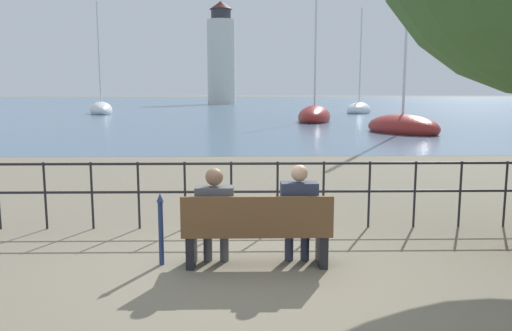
{
  "coord_description": "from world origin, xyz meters",
  "views": [
    {
      "loc": [
        -0.13,
        -5.91,
        2.1
      ],
      "look_at": [
        0.0,
        0.5,
        1.17
      ],
      "focal_mm": 35.0,
      "sensor_mm": 36.0,
      "label": 1
    }
  ],
  "objects_px": {
    "sailboat_1": "(359,110)",
    "sailboat_0": "(402,126)",
    "sailboat_3": "(101,110)",
    "harbor_lighthouse": "(221,57)",
    "seated_person_left": "(215,212)",
    "closed_umbrella": "(161,225)",
    "seated_person_right": "(299,210)",
    "sailboat_2": "(314,117)",
    "park_bench": "(257,232)"
  },
  "relations": [
    {
      "from": "seated_person_right",
      "to": "sailboat_0",
      "type": "relative_size",
      "value": 0.11
    },
    {
      "from": "seated_person_right",
      "to": "closed_umbrella",
      "type": "bearing_deg",
      "value": 179.37
    },
    {
      "from": "sailboat_1",
      "to": "harbor_lighthouse",
      "type": "distance_m",
      "value": 47.79
    },
    {
      "from": "sailboat_0",
      "to": "seated_person_left",
      "type": "bearing_deg",
      "value": -133.91
    },
    {
      "from": "park_bench",
      "to": "sailboat_2",
      "type": "relative_size",
      "value": 0.18
    },
    {
      "from": "seated_person_left",
      "to": "sailboat_0",
      "type": "height_order",
      "value": "sailboat_0"
    },
    {
      "from": "sailboat_0",
      "to": "park_bench",
      "type": "bearing_deg",
      "value": -132.61
    },
    {
      "from": "closed_umbrella",
      "to": "sailboat_1",
      "type": "xyz_separation_m",
      "value": [
        12.98,
        46.62,
        -0.12
      ]
    },
    {
      "from": "sailboat_2",
      "to": "sailboat_3",
      "type": "relative_size",
      "value": 0.86
    },
    {
      "from": "sailboat_2",
      "to": "sailboat_3",
      "type": "xyz_separation_m",
      "value": [
        -19.92,
        14.51,
        0.03
      ]
    },
    {
      "from": "seated_person_right",
      "to": "closed_umbrella",
      "type": "xyz_separation_m",
      "value": [
        -1.68,
        0.02,
        -0.18
      ]
    },
    {
      "from": "seated_person_left",
      "to": "closed_umbrella",
      "type": "distance_m",
      "value": 0.69
    },
    {
      "from": "sailboat_0",
      "to": "harbor_lighthouse",
      "type": "height_order",
      "value": "harbor_lighthouse"
    },
    {
      "from": "seated_person_left",
      "to": "closed_umbrella",
      "type": "height_order",
      "value": "seated_person_left"
    },
    {
      "from": "seated_person_right",
      "to": "harbor_lighthouse",
      "type": "bearing_deg",
      "value": 93.31
    },
    {
      "from": "sailboat_0",
      "to": "sailboat_1",
      "type": "relative_size",
      "value": 1.04
    },
    {
      "from": "seated_person_right",
      "to": "seated_person_left",
      "type": "bearing_deg",
      "value": 179.95
    },
    {
      "from": "seated_person_left",
      "to": "sailboat_1",
      "type": "relative_size",
      "value": 0.11
    },
    {
      "from": "sailboat_2",
      "to": "sailboat_3",
      "type": "bearing_deg",
      "value": 155.52
    },
    {
      "from": "park_bench",
      "to": "harbor_lighthouse",
      "type": "bearing_deg",
      "value": 92.99
    },
    {
      "from": "harbor_lighthouse",
      "to": "sailboat_0",
      "type": "bearing_deg",
      "value": -79.57
    },
    {
      "from": "park_bench",
      "to": "sailboat_0",
      "type": "bearing_deg",
      "value": 68.2
    },
    {
      "from": "harbor_lighthouse",
      "to": "sailboat_3",
      "type": "bearing_deg",
      "value": -102.81
    },
    {
      "from": "harbor_lighthouse",
      "to": "sailboat_2",
      "type": "bearing_deg",
      "value": -80.72
    },
    {
      "from": "sailboat_0",
      "to": "harbor_lighthouse",
      "type": "distance_m",
      "value": 71.93
    },
    {
      "from": "seated_person_left",
      "to": "sailboat_2",
      "type": "height_order",
      "value": "sailboat_2"
    },
    {
      "from": "seated_person_left",
      "to": "seated_person_right",
      "type": "height_order",
      "value": "seated_person_right"
    },
    {
      "from": "seated_person_left",
      "to": "seated_person_right",
      "type": "xyz_separation_m",
      "value": [
        1.02,
        -0.0,
        0.01
      ]
    },
    {
      "from": "seated_person_left",
      "to": "seated_person_right",
      "type": "bearing_deg",
      "value": -0.05
    },
    {
      "from": "sailboat_1",
      "to": "sailboat_3",
      "type": "relative_size",
      "value": 0.96
    },
    {
      "from": "seated_person_left",
      "to": "sailboat_3",
      "type": "distance_m",
      "value": 47.96
    },
    {
      "from": "sailboat_1",
      "to": "sailboat_2",
      "type": "relative_size",
      "value": 1.12
    },
    {
      "from": "sailboat_1",
      "to": "sailboat_2",
      "type": "xyz_separation_m",
      "value": [
        -6.82,
        -15.41,
        -0.01
      ]
    },
    {
      "from": "sailboat_2",
      "to": "harbor_lighthouse",
      "type": "height_order",
      "value": "harbor_lighthouse"
    },
    {
      "from": "sailboat_3",
      "to": "harbor_lighthouse",
      "type": "bearing_deg",
      "value": 61.32
    },
    {
      "from": "harbor_lighthouse",
      "to": "closed_umbrella",
      "type": "bearing_deg",
      "value": -87.75
    },
    {
      "from": "seated_person_left",
      "to": "sailboat_2",
      "type": "distance_m",
      "value": 31.71
    },
    {
      "from": "seated_person_left",
      "to": "closed_umbrella",
      "type": "relative_size",
      "value": 1.35
    },
    {
      "from": "sailboat_1",
      "to": "harbor_lighthouse",
      "type": "bearing_deg",
      "value": 133.93
    },
    {
      "from": "park_bench",
      "to": "sailboat_1",
      "type": "xyz_separation_m",
      "value": [
        11.8,
        46.71,
        -0.05
      ]
    },
    {
      "from": "park_bench",
      "to": "sailboat_1",
      "type": "relative_size",
      "value": 0.16
    },
    {
      "from": "sailboat_3",
      "to": "harbor_lighthouse",
      "type": "xyz_separation_m",
      "value": [
        10.21,
        44.92,
        8.51
      ]
    },
    {
      "from": "sailboat_1",
      "to": "sailboat_3",
      "type": "height_order",
      "value": "sailboat_3"
    },
    {
      "from": "sailboat_2",
      "to": "sailboat_3",
      "type": "height_order",
      "value": "sailboat_3"
    },
    {
      "from": "sailboat_0",
      "to": "sailboat_3",
      "type": "xyz_separation_m",
      "value": [
        -23.14,
        25.32,
        0.05
      ]
    },
    {
      "from": "closed_umbrella",
      "to": "sailboat_3",
      "type": "xyz_separation_m",
      "value": [
        -13.77,
        45.72,
        -0.1
      ]
    },
    {
      "from": "park_bench",
      "to": "sailboat_2",
      "type": "height_order",
      "value": "sailboat_2"
    },
    {
      "from": "closed_umbrella",
      "to": "sailboat_1",
      "type": "bearing_deg",
      "value": 74.44
    },
    {
      "from": "sailboat_1",
      "to": "sailboat_0",
      "type": "bearing_deg",
      "value": -74.49
    },
    {
      "from": "seated_person_right",
      "to": "sailboat_3",
      "type": "height_order",
      "value": "sailboat_3"
    }
  ]
}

